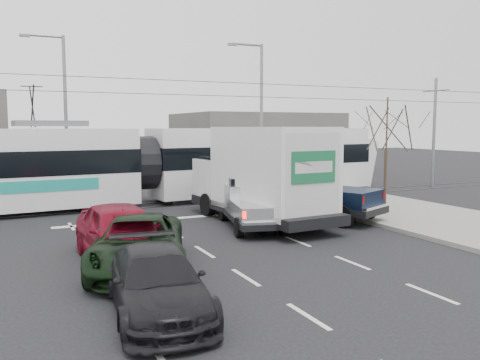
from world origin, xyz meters
name	(u,v)px	position (x,y,z in m)	size (l,w,h in m)	color
ground	(253,246)	(0.00, 0.00, 0.00)	(120.00, 120.00, 0.00)	black
sidewalk_right	(454,223)	(9.00, 0.00, 0.07)	(6.00, 60.00, 0.15)	gray
rails	(165,204)	(0.00, 10.00, 0.01)	(60.00, 1.60, 0.03)	#33302D
building_right	(254,143)	(12.00, 24.00, 2.50)	(12.00, 10.00, 5.00)	#66615C
bare_tree	(387,129)	(7.60, 2.50, 3.79)	(2.40, 2.40, 5.00)	#47382B
traffic_signal	(313,151)	(6.47, 6.50, 2.74)	(0.44, 0.44, 3.60)	black
street_lamp_near	(259,107)	(7.31, 14.00, 5.11)	(2.38, 0.25, 9.00)	slate
street_lamp_far	(62,105)	(-4.19, 16.00, 5.11)	(2.38, 0.25, 9.00)	slate
catenary	(164,127)	(0.00, 10.00, 3.88)	(60.00, 0.20, 7.00)	black
tram	(142,165)	(-1.05, 10.47, 2.02)	(27.99, 5.21, 5.68)	silver
silver_pickup	(249,202)	(1.41, 3.18, 0.94)	(2.90, 5.44, 1.88)	black
box_truck	(262,176)	(2.13, 3.47, 1.92)	(3.30, 7.98, 3.90)	black
navy_pickup	(310,192)	(4.52, 3.61, 1.15)	(4.13, 5.86, 2.33)	black
green_car	(138,244)	(-4.05, -1.15, 0.74)	(2.45, 5.31, 1.47)	black
red_car	(121,233)	(-4.29, -0.07, 0.86)	(2.02, 5.03, 1.71)	maroon
dark_car	(157,282)	(-4.47, -4.50, 0.67)	(1.87, 4.59, 1.33)	black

